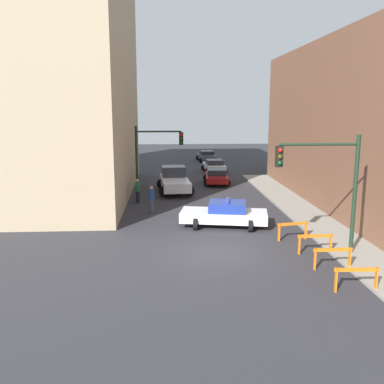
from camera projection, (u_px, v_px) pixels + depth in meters
The scene contains 16 objects.
ground_plane at pixel (218, 253), 19.23m from camera, with size 120.00×120.00×0.00m, color #2D2D33.
sidewalk_right at pixel (352, 249), 19.58m from camera, with size 2.40×44.00×0.12m.
building_corner_left at pixel (28, 58), 30.32m from camera, with size 14.00×20.00×19.91m.
traffic_light_near at pixel (330, 177), 18.36m from camera, with size 3.64×0.35×5.20m.
traffic_light_far at pixel (152, 151), 30.55m from camera, with size 3.44×0.35×5.20m.
police_car at pixel (225, 214), 23.46m from camera, with size 4.96×2.90×1.52m.
white_truck at pixel (174, 180), 33.32m from camera, with size 2.88×5.53×1.90m.
parked_car_near at pixel (217, 176), 36.81m from camera, with size 2.48×4.42×1.31m.
parked_car_mid at pixel (214, 166), 43.53m from camera, with size 2.45×4.40×1.31m.
parked_car_far at pixel (207, 156), 52.52m from camera, with size 2.51×4.44×1.31m.
pedestrian_crossing at pixel (151, 199), 26.72m from camera, with size 0.39×0.39×1.66m.
pedestrian_corner at pixel (138, 191), 29.36m from camera, with size 0.45×0.45×1.66m.
barrier_front at pixel (356, 275), 15.10m from camera, with size 1.60×0.22×0.90m.
barrier_mid at pixel (333, 255), 17.22m from camera, with size 1.60×0.17×0.90m.
barrier_back at pixel (315, 241), 19.08m from camera, with size 1.60×0.21×0.90m.
barrier_corner at pixel (293, 228), 21.06m from camera, with size 1.58×0.43×0.90m.
Camera 1 is at (-2.26, -18.24, 6.42)m, focal length 40.00 mm.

